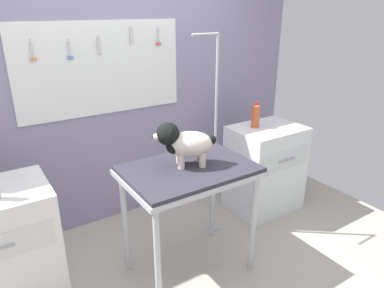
% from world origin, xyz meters
% --- Properties ---
extents(ground, '(4.40, 4.00, 0.04)m').
position_xyz_m(ground, '(0.00, 0.00, -0.02)').
color(ground, '#ADA99B').
extents(rear_wall_panel, '(4.00, 0.09, 2.30)m').
position_xyz_m(rear_wall_panel, '(-0.00, 1.28, 1.16)').
color(rear_wall_panel, '#8A83A4').
rests_on(rear_wall_panel, ground).
extents(grooming_table, '(0.94, 0.65, 0.89)m').
position_xyz_m(grooming_table, '(0.07, 0.19, 0.80)').
color(grooming_table, '#B7B7BC').
rests_on(grooming_table, ground).
extents(grooming_arm, '(0.30, 0.11, 1.78)m').
position_xyz_m(grooming_arm, '(0.55, 0.53, 0.83)').
color(grooming_arm, '#B7B7BC').
rests_on(grooming_arm, ground).
extents(dog, '(0.44, 0.32, 0.33)m').
position_xyz_m(dog, '(0.06, 0.23, 1.07)').
color(dog, beige).
rests_on(dog, grooming_table).
extents(cabinet_right, '(0.68, 0.54, 0.88)m').
position_xyz_m(cabinet_right, '(1.22, 0.57, 0.44)').
color(cabinet_right, white).
rests_on(cabinet_right, ground).
extents(soda_bottle, '(0.08, 0.08, 0.25)m').
position_xyz_m(soda_bottle, '(1.12, 0.64, 0.99)').
color(soda_bottle, '#BA522A').
rests_on(soda_bottle, cabinet_right).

